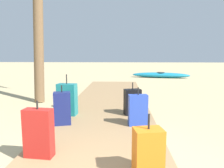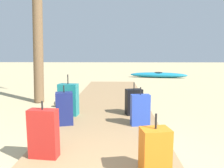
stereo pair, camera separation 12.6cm
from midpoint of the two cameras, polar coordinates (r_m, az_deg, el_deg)
The scene contains 11 objects.
ground_plane at distance 5.33m, azimuth -1.87°, elevation -7.96°, with size 60.00×60.00×0.00m, color tan.
boardwalk at distance 6.20m, azimuth -1.38°, elevation -5.27°, with size 2.14×9.08×0.08m, color #9E7A51.
suitcase_blue at distance 4.25m, azimuth 6.66°, elevation -6.85°, with size 0.38×0.22×0.75m.
suitcase_black at distance 4.97m, azimuth 5.09°, elevation -4.74°, with size 0.41×0.31×0.75m.
suitcase_navy at distance 4.36m, azimuth -13.35°, elevation -6.36°, with size 0.37×0.31×0.78m.
suitcase_orange at distance 2.62m, azimuth 9.94°, elevation -17.37°, with size 0.37×0.30×0.73m.
suitcase_teal at distance 4.99m, azimuth -12.22°, elevation -4.07°, with size 0.45×0.29×0.93m.
suitcase_red at distance 3.11m, azimuth -18.88°, elevation -12.36°, with size 0.40×0.21×0.78m.
kayak at distance 13.41m, azimuth 11.95°, elevation 2.37°, with size 3.49×1.29×0.33m.
rock_left_near at distance 6.20m, azimuth -14.57°, elevation -4.99°, with size 0.27×0.22×0.20m, color slate.
rock_left_far at distance 7.28m, azimuth -11.86°, elevation -2.55°, with size 0.42×0.39×0.30m, color slate.
Camera 2 is at (0.24, -1.48, 1.48)m, focal length 34.40 mm.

